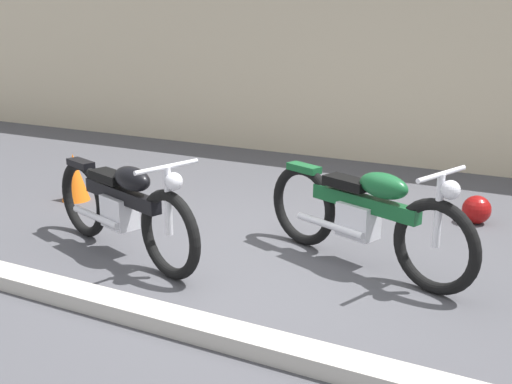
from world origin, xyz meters
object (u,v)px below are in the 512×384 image
traffic_cone (74,177)px  motorcycle_green (365,215)px  motorcycle_black (123,206)px  helmet (477,210)px

traffic_cone → motorcycle_green: (3.58, -0.36, 0.20)m
traffic_cone → motorcycle_black: size_ratio=0.27×
traffic_cone → motorcycle_black: motorcycle_black is taller
helmet → motorcycle_black: (-2.66, -2.37, 0.32)m
helmet → motorcycle_black: 3.57m
helmet → motorcycle_green: size_ratio=0.14×
helmet → motorcycle_black: motorcycle_black is taller
helmet → traffic_cone: 4.45m
traffic_cone → motorcycle_green: 3.60m
helmet → traffic_cone: bearing=-163.3°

